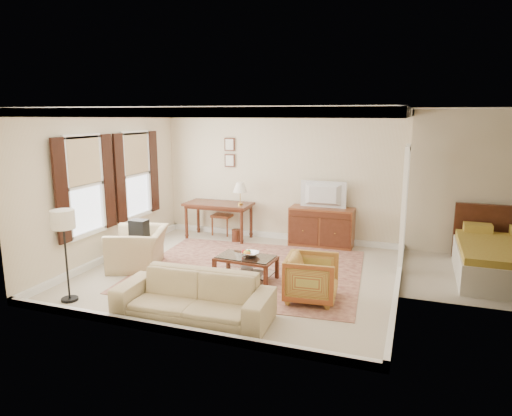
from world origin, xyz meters
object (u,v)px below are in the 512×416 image
Objects in this scene: sideboard at (322,227)px; striped_armchair at (312,276)px; tv at (323,186)px; coffee_table at (246,262)px; sofa at (193,289)px; club_armchair at (138,242)px; writing_desk at (219,208)px.

striped_armchair is at bearing -81.30° from sideboard.
tv reaches higher than coffee_table.
sofa reaches higher than coffee_table.
tv reaches higher than sofa.
tv is 0.90× the size of coffee_table.
club_armchair is (-3.39, 0.45, 0.09)m from striped_armchair.
sofa is (-0.95, -4.16, 0.01)m from sideboard.
club_armchair is at bearing 77.64° from striped_armchair.
tv is at bearing 4.03° from striped_armchair.
writing_desk is 1.93× the size of striped_armchair.
sideboard is 0.89m from tv.
sideboard is at bearing 4.54° from writing_desk.
writing_desk reaches higher than striped_armchair.
club_armchair is 2.57m from sofa.
tv is 0.43× the size of sofa.
tv is at bearing 74.91° from sofa.
coffee_table is (-0.80, -2.48, -0.98)m from tv.
sideboard is at bearing 72.31° from coffee_table.
striped_armchair is 0.70× the size of club_armchair.
coffee_table is 2.14m from club_armchair.
writing_desk is 4.22m from sofa.
sideboard is at bearing -90.00° from tv.
striped_armchair is at bearing -44.97° from writing_desk.
striped_armchair is at bearing 37.75° from sofa.
writing_desk is at bearing 40.30° from striped_armchair.
tv is 2.79m from coffee_table.
sofa reaches higher than sideboard.
coffee_table is 0.47× the size of sofa.
tv is 3.13m from striped_armchair.
club_armchair reaches higher than sideboard.
writing_desk is at bearing 146.25° from club_armchair.
club_armchair reaches higher than striped_armchair.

